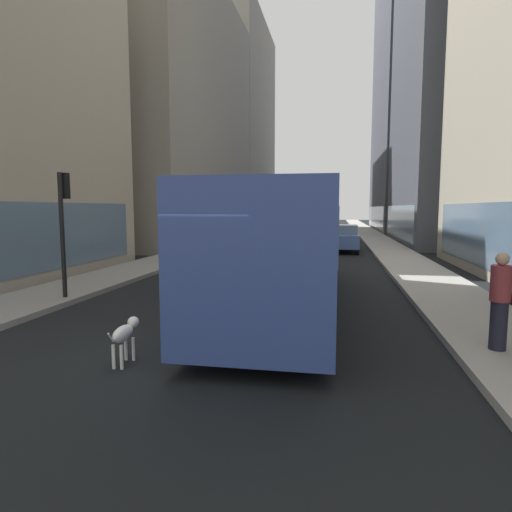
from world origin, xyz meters
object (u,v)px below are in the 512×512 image
(car_silver_sedan, at_px, (324,226))
(pedestrian_with_handbag, at_px, (500,301))
(box_truck, at_px, (282,222))
(car_grey_wagon, at_px, (287,225))
(traffic_light_near, at_px, (63,214))
(car_blue_hatchback, at_px, (342,238))
(car_red_coupe, at_px, (259,245))
(transit_bus, at_px, (289,239))
(dalmatian_dog, at_px, (125,333))
(car_black_suv, at_px, (322,229))

(car_silver_sedan, bearing_deg, pedestrian_with_handbag, -83.68)
(box_truck, height_order, pedestrian_with_handbag, box_truck)
(car_grey_wagon, distance_m, traffic_light_near, 36.53)
(car_blue_hatchback, xyz_separation_m, box_truck, (-4.00, 3.04, 0.84))
(car_red_coupe, relative_size, box_truck, 0.58)
(car_silver_sedan, bearing_deg, car_blue_hatchback, -84.89)
(transit_bus, relative_size, box_truck, 1.54)
(car_red_coupe, xyz_separation_m, dalmatian_dog, (0.21, -14.07, -0.31))
(car_black_suv, height_order, pedestrian_with_handbag, pedestrian_with_handbag)
(car_grey_wagon, xyz_separation_m, car_black_suv, (4.00, -8.91, -0.00))
(traffic_light_near, bearing_deg, dalmatian_dog, -47.25)
(car_grey_wagon, height_order, car_blue_hatchback, same)
(car_red_coupe, xyz_separation_m, car_grey_wagon, (-1.60, 26.59, -0.00))
(car_black_suv, distance_m, box_truck, 9.07)
(car_red_coupe, xyz_separation_m, car_black_suv, (2.40, 17.68, -0.00))
(box_truck, bearing_deg, transit_bus, -82.39)
(car_black_suv, xyz_separation_m, box_truck, (-2.40, -8.70, 0.85))
(dalmatian_dog, height_order, pedestrian_with_handbag, pedestrian_with_handbag)
(car_blue_hatchback, bearing_deg, traffic_light_near, -116.00)
(car_silver_sedan, relative_size, traffic_light_near, 1.29)
(car_black_suv, height_order, car_silver_sedan, same)
(car_grey_wagon, relative_size, pedestrian_with_handbag, 2.44)
(dalmatian_dog, xyz_separation_m, traffic_light_near, (-3.91, 4.23, 1.92))
(car_blue_hatchback, xyz_separation_m, dalmatian_dog, (-3.79, -20.02, -0.31))
(car_blue_hatchback, height_order, dalmatian_dog, car_blue_hatchback)
(transit_bus, height_order, dalmatian_dog, transit_bus)
(car_red_coupe, distance_m, car_silver_sedan, 23.95)
(transit_bus, bearing_deg, traffic_light_near, -172.06)
(car_blue_hatchback, height_order, box_truck, box_truck)
(dalmatian_dog, distance_m, pedestrian_with_handbag, 6.41)
(transit_bus, relative_size, car_red_coupe, 2.65)
(box_truck, xyz_separation_m, pedestrian_with_handbag, (6.44, -21.64, -0.65))
(car_silver_sedan, bearing_deg, car_red_coupe, -95.75)
(box_truck, relative_size, dalmatian_dog, 7.79)
(car_red_coupe, xyz_separation_m, car_silver_sedan, (2.40, 23.83, 0.00))
(car_black_suv, bearing_deg, car_red_coupe, -97.73)
(car_black_suv, bearing_deg, traffic_light_near, -102.50)
(transit_bus, bearing_deg, car_red_coupe, 104.95)
(car_red_coupe, bearing_deg, car_silver_sedan, 84.25)
(car_red_coupe, xyz_separation_m, pedestrian_with_handbag, (6.44, -12.66, 0.19))
(car_blue_hatchback, distance_m, box_truck, 5.09)
(car_silver_sedan, relative_size, box_truck, 0.59)
(traffic_light_near, bearing_deg, car_blue_hatchback, 64.00)
(car_grey_wagon, bearing_deg, car_silver_sedan, -34.66)
(car_red_coupe, bearing_deg, car_black_suv, 82.27)
(car_grey_wagon, relative_size, car_blue_hatchback, 0.95)
(box_truck, bearing_deg, car_black_suv, 74.58)
(car_blue_hatchback, relative_size, traffic_light_near, 1.27)
(car_grey_wagon, distance_m, car_blue_hatchback, 21.39)
(transit_bus, xyz_separation_m, car_red_coupe, (-2.40, 8.99, -0.96))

